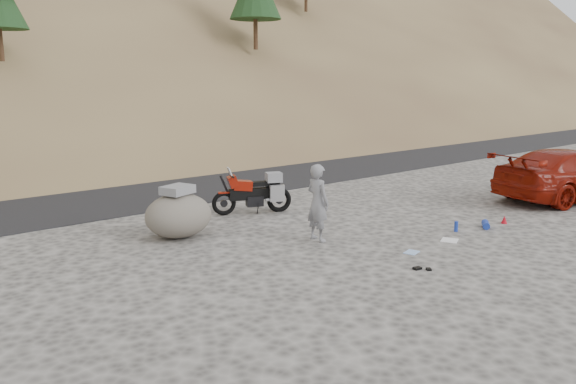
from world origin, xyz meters
The scene contains 13 objects.
ground centered at (0.00, 0.00, 0.00)m, with size 140.00×140.00×0.00m, color #44413F.
road centered at (0.00, 9.00, 0.00)m, with size 120.00×7.00×0.05m, color black.
motorcycle centered at (-0.49, 3.62, 0.56)m, with size 2.07×1.12×1.31m.
man centered at (-0.97, 0.64, 0.00)m, with size 0.63×0.42×1.74m, color gray.
red_car centered at (7.92, -1.01, 0.00)m, with size 2.13×5.25×1.52m, color maroon.
boulder centered at (-3.24, 2.86, 0.52)m, with size 1.72×1.52×1.20m.
gear_white_cloth centered at (1.29, -1.30, 0.01)m, with size 0.40×0.35×0.01m, color white.
gear_blue_mat centered at (2.92, -1.21, 0.08)m, with size 0.17×0.17×0.42m, color #1A34A0.
gear_bottle centered at (2.07, -0.94, 0.13)m, with size 0.09×0.09×0.25m, color #1A34A0.
gear_funnel centered at (3.67, -1.28, 0.10)m, with size 0.16×0.16×0.20m, color #AC0B17.
gear_glove_a centered at (-0.85, -2.05, 0.02)m, with size 0.15×0.11×0.04m, color black.
gear_glove_b centered at (-0.72, -2.22, 0.02)m, with size 0.12×0.09×0.04m, color black.
gear_blue_cloth centered at (-0.08, -1.31, 0.01)m, with size 0.34×0.25×0.01m, color #95B7E7.
Camera 1 is at (-9.28, -8.33, 3.57)m, focal length 35.00 mm.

